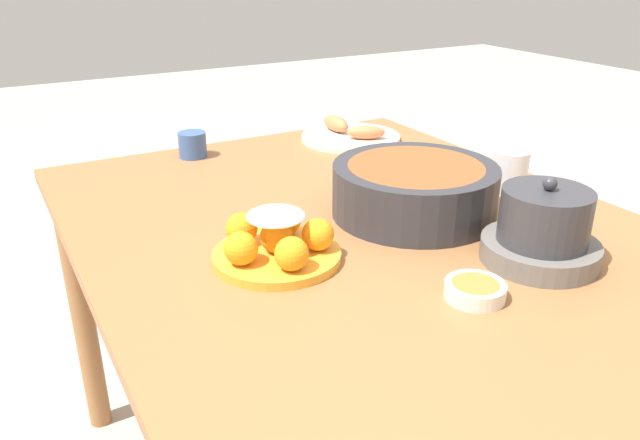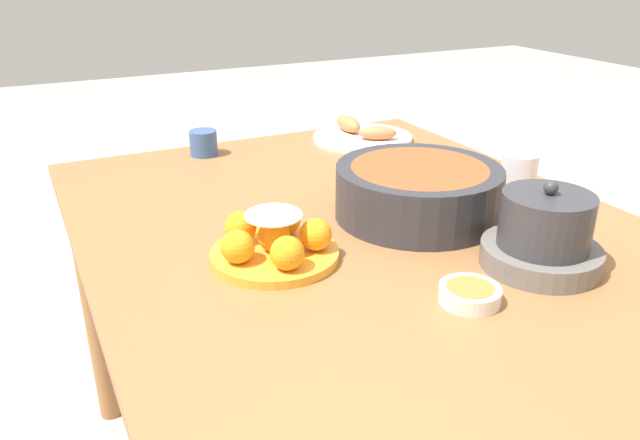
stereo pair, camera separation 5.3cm
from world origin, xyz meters
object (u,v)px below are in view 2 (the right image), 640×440
sauce_bowl (470,294)px  cake_plate (274,241)px  cup_far (518,174)px  cup_near (203,143)px  dining_table (359,265)px  seafood_platter (362,135)px  warming_pot (543,236)px  serving_bowl (418,190)px

sauce_bowl → cake_plate: bearing=-141.6°
cup_far → cup_near: bearing=-137.8°
cake_plate → dining_table: bearing=107.9°
cake_plate → cup_near: cake_plate is taller
seafood_platter → warming_pot: size_ratio=1.39×
dining_table → serving_bowl: size_ratio=4.02×
serving_bowl → cup_far: size_ratio=3.53×
sauce_bowl → cup_far: cup_far is taller
sauce_bowl → cup_far: (-0.32, 0.38, 0.03)m
dining_table → cake_plate: size_ratio=5.90×
cake_plate → warming_pot: (0.23, 0.39, 0.02)m
dining_table → cake_plate: cake_plate is taller
sauce_bowl → cup_far: size_ratio=1.01×
cup_near → warming_pot: size_ratio=0.36×
sauce_bowl → cup_near: (-0.90, -0.15, 0.02)m
cup_far → seafood_platter: bearing=-170.2°
dining_table → serving_bowl: (0.02, 0.12, 0.15)m
sauce_bowl → cup_near: cup_near is taller
dining_table → cake_plate: bearing=-72.1°
dining_table → serving_bowl: 0.19m
sauce_bowl → seafood_platter: (-0.84, 0.29, 0.00)m
sauce_bowl → seafood_platter: 0.89m
serving_bowl → seafood_platter: (-0.53, 0.18, -0.04)m
serving_bowl → cup_far: bearing=90.6°
cup_far → warming_pot: bearing=-36.3°
seafood_platter → cup_near: 0.45m
cup_far → warming_pot: warming_pot is taller
cake_plate → sauce_bowl: size_ratio=2.37×
sauce_bowl → warming_pot: size_ratio=0.47×
serving_bowl → warming_pot: 0.28m
cake_plate → cup_far: same height
sauce_bowl → seafood_platter: bearing=160.7°
serving_bowl → warming_pot: bearing=13.0°
cake_plate → warming_pot: size_ratio=1.12×
sauce_bowl → seafood_platter: size_ratio=0.34×
dining_table → warming_pot: warming_pot is taller
sauce_bowl → cup_near: 0.92m
seafood_platter → warming_pot: (0.80, -0.11, 0.04)m
cup_near → cup_far: bearing=42.2°
seafood_platter → warming_pot: warming_pot is taller
cake_plate → warming_pot: warming_pot is taller
serving_bowl → sauce_bowl: (0.31, -0.12, -0.04)m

